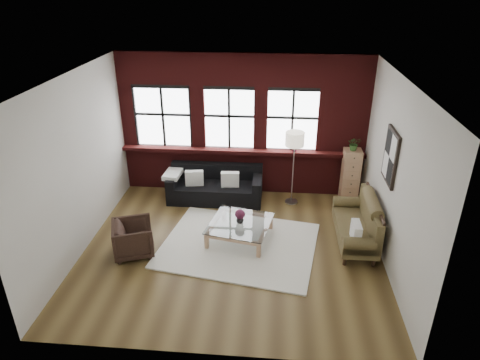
# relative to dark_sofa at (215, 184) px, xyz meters

# --- Properties ---
(floor) EXTENTS (5.50, 5.50, 0.00)m
(floor) POSITION_rel_dark_sofa_xyz_m (0.57, -1.90, -0.38)
(floor) COLOR #4E3A1C
(floor) RESTS_ON ground
(ceiling) EXTENTS (5.50, 5.50, 0.00)m
(ceiling) POSITION_rel_dark_sofa_xyz_m (0.57, -1.90, 2.82)
(ceiling) COLOR white
(ceiling) RESTS_ON ground
(wall_back) EXTENTS (5.50, 0.00, 5.50)m
(wall_back) POSITION_rel_dark_sofa_xyz_m (0.57, 0.60, 1.22)
(wall_back) COLOR beige
(wall_back) RESTS_ON ground
(wall_front) EXTENTS (5.50, 0.00, 5.50)m
(wall_front) POSITION_rel_dark_sofa_xyz_m (0.57, -4.40, 1.22)
(wall_front) COLOR beige
(wall_front) RESTS_ON ground
(wall_left) EXTENTS (0.00, 5.00, 5.00)m
(wall_left) POSITION_rel_dark_sofa_xyz_m (-2.18, -1.90, 1.22)
(wall_left) COLOR beige
(wall_left) RESTS_ON ground
(wall_right) EXTENTS (0.00, 5.00, 5.00)m
(wall_right) POSITION_rel_dark_sofa_xyz_m (3.32, -1.90, 1.22)
(wall_right) COLOR beige
(wall_right) RESTS_ON ground
(brick_backwall) EXTENTS (5.50, 0.12, 3.20)m
(brick_backwall) POSITION_rel_dark_sofa_xyz_m (0.57, 0.54, 1.22)
(brick_backwall) COLOR #4B1112
(brick_backwall) RESTS_ON floor
(sill_ledge) EXTENTS (5.50, 0.30, 0.08)m
(sill_ledge) POSITION_rel_dark_sofa_xyz_m (0.57, 0.45, 0.66)
(sill_ledge) COLOR #4B1112
(sill_ledge) RESTS_ON brick_backwall
(window_left) EXTENTS (1.38, 0.10, 1.50)m
(window_left) POSITION_rel_dark_sofa_xyz_m (-1.23, 0.55, 1.37)
(window_left) COLOR black
(window_left) RESTS_ON brick_backwall
(window_mid) EXTENTS (1.38, 0.10, 1.50)m
(window_mid) POSITION_rel_dark_sofa_xyz_m (0.27, 0.55, 1.37)
(window_mid) COLOR black
(window_mid) RESTS_ON brick_backwall
(window_right) EXTENTS (1.38, 0.10, 1.50)m
(window_right) POSITION_rel_dark_sofa_xyz_m (1.67, 0.55, 1.37)
(window_right) COLOR black
(window_right) RESTS_ON brick_backwall
(wall_poster) EXTENTS (0.05, 0.74, 0.94)m
(wall_poster) POSITION_rel_dark_sofa_xyz_m (3.29, -1.60, 1.47)
(wall_poster) COLOR black
(wall_poster) RESTS_ON wall_right
(shag_rug) EXTENTS (3.17, 2.68, 0.03)m
(shag_rug) POSITION_rel_dark_sofa_xyz_m (0.70, -1.79, -0.36)
(shag_rug) COLOR silver
(shag_rug) RESTS_ON floor
(dark_sofa) EXTENTS (2.10, 0.85, 0.76)m
(dark_sofa) POSITION_rel_dark_sofa_xyz_m (0.00, 0.00, 0.00)
(dark_sofa) COLOR black
(dark_sofa) RESTS_ON floor
(pillow_a) EXTENTS (0.42, 0.20, 0.34)m
(pillow_a) POSITION_rel_dark_sofa_xyz_m (-0.45, -0.10, 0.19)
(pillow_a) COLOR white
(pillow_a) RESTS_ON dark_sofa
(pillow_b) EXTENTS (0.41, 0.17, 0.34)m
(pillow_b) POSITION_rel_dark_sofa_xyz_m (0.35, -0.10, 0.19)
(pillow_b) COLOR white
(pillow_b) RESTS_ON dark_sofa
(vintage_settee) EXTENTS (0.75, 1.70, 0.91)m
(vintage_settee) POSITION_rel_dark_sofa_xyz_m (2.87, -1.49, 0.07)
(vintage_settee) COLOR brown
(vintage_settee) RESTS_ON floor
(pillow_settee) EXTENTS (0.14, 0.38, 0.34)m
(pillow_settee) POSITION_rel_dark_sofa_xyz_m (2.79, -2.01, 0.19)
(pillow_settee) COLOR white
(pillow_settee) RESTS_ON vintage_settee
(armchair) EXTENTS (0.90, 0.89, 0.65)m
(armchair) POSITION_rel_dark_sofa_xyz_m (-1.20, -2.20, -0.06)
(armchair) COLOR black
(armchair) RESTS_ON floor
(coffee_table) EXTENTS (1.32, 1.32, 0.38)m
(coffee_table) POSITION_rel_dark_sofa_xyz_m (0.70, -1.57, -0.20)
(coffee_table) COLOR tan
(coffee_table) RESTS_ON shag_rug
(vase) EXTENTS (0.17, 0.17, 0.15)m
(vase) POSITION_rel_dark_sofa_xyz_m (0.70, -1.57, 0.06)
(vase) COLOR #B2B2B2
(vase) RESTS_ON coffee_table
(flowers) EXTENTS (0.20, 0.20, 0.20)m
(flowers) POSITION_rel_dark_sofa_xyz_m (0.70, -1.57, 0.18)
(flowers) COLOR #5F203E
(flowers) RESTS_ON vase
(drawer_chest) EXTENTS (0.38, 0.38, 1.23)m
(drawer_chest) POSITION_rel_dark_sofa_xyz_m (3.01, 0.21, 0.24)
(drawer_chest) COLOR tan
(drawer_chest) RESTS_ON floor
(potted_plant_top) EXTENTS (0.30, 0.26, 0.30)m
(potted_plant_top) POSITION_rel_dark_sofa_xyz_m (3.01, 0.21, 1.00)
(potted_plant_top) COLOR #2D5923
(potted_plant_top) RESTS_ON drawer_chest
(floor_lamp) EXTENTS (0.40, 0.40, 1.82)m
(floor_lamp) POSITION_rel_dark_sofa_xyz_m (1.72, 0.01, 0.53)
(floor_lamp) COLOR #A5A5A8
(floor_lamp) RESTS_ON floor
(sill_plant) EXTENTS (0.18, 0.15, 0.32)m
(sill_plant) POSITION_rel_dark_sofa_xyz_m (1.76, 0.42, 0.86)
(sill_plant) COLOR #5F203E
(sill_plant) RESTS_ON sill_ledge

